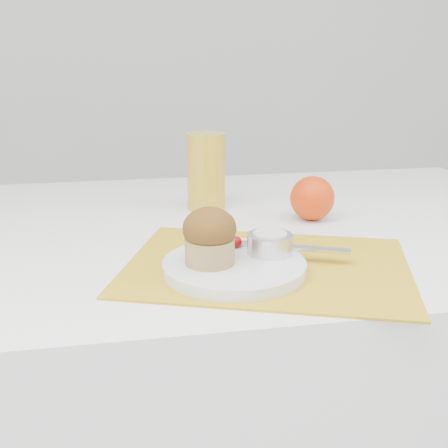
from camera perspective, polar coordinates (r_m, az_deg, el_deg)
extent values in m
cube|color=white|center=(1.20, 3.21, -17.25)|extent=(1.20, 0.80, 0.75)
cube|color=gold|center=(0.82, 4.41, -4.25)|extent=(0.48, 0.42, 0.00)
cylinder|color=silver|center=(0.79, 1.05, -4.35)|extent=(0.24, 0.24, 0.02)
cylinder|color=silver|center=(0.82, 4.67, -2.01)|extent=(0.07, 0.07, 0.03)
cylinder|color=beige|center=(0.81, 4.70, -1.07)|extent=(0.06, 0.06, 0.01)
ellipsoid|color=#5B0302|center=(0.84, 1.17, -1.82)|extent=(0.02, 0.02, 0.02)
ellipsoid|color=#620502|center=(0.83, 3.29, -1.95)|extent=(0.02, 0.02, 0.02)
cube|color=silver|center=(0.84, 5.97, -2.31)|extent=(0.19, 0.10, 0.00)
sphere|color=#DC3A07|center=(1.05, 8.96, 2.61)|extent=(0.08, 0.08, 0.08)
cylinder|color=gold|center=(1.10, -1.82, 5.35)|extent=(0.09, 0.09, 0.15)
cylinder|color=tan|center=(0.78, -1.46, -2.73)|extent=(0.07, 0.07, 0.04)
ellipsoid|color=#38210A|center=(0.76, -1.48, -0.44)|extent=(0.07, 0.07, 0.06)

